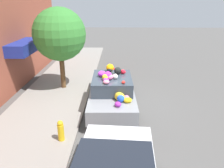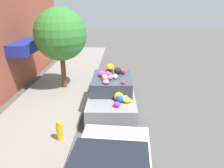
# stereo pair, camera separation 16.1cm
# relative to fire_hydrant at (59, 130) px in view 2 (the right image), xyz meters

# --- Properties ---
(ground_plane) EXTENTS (60.00, 60.00, 0.00)m
(ground_plane) POSITION_rel_fire_hydrant_xyz_m (2.73, -1.52, -0.49)
(ground_plane) COLOR #565451
(sidewalk_curb) EXTENTS (24.00, 3.20, 0.14)m
(sidewalk_curb) POSITION_rel_fire_hydrant_xyz_m (2.73, 1.18, -0.42)
(sidewalk_curb) COLOR gray
(sidewalk_curb) RESTS_ON ground
(street_tree) EXTENTS (2.52, 2.52, 3.95)m
(street_tree) POSITION_rel_fire_hydrant_xyz_m (4.56, 0.98, 2.33)
(street_tree) COLOR brown
(street_tree) RESTS_ON sidewalk_curb
(fire_hydrant) EXTENTS (0.20, 0.20, 0.70)m
(fire_hydrant) POSITION_rel_fire_hydrant_xyz_m (0.00, 0.00, 0.00)
(fire_hydrant) COLOR gold
(fire_hydrant) RESTS_ON sidewalk_curb
(art_car) EXTENTS (4.49, 1.93, 1.74)m
(art_car) POSITION_rel_fire_hydrant_xyz_m (2.69, -1.56, 0.27)
(art_car) COLOR gray
(art_car) RESTS_ON ground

